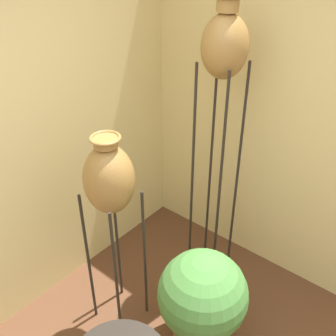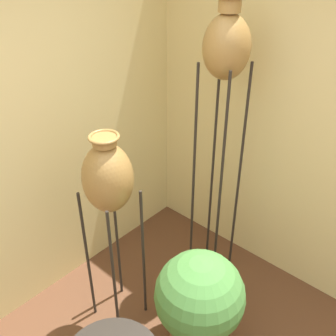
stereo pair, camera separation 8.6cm
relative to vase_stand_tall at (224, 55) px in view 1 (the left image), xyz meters
The scene contains 3 objects.
vase_stand_tall is the anchor object (origin of this frame).
vase_stand_medium 1.06m from the vase_stand_tall, 165.41° to the left, with size 0.31×0.31×1.50m.
potted_plant 1.58m from the vase_stand_tall, 150.15° to the right, with size 0.59×0.59×0.79m.
Camera 1 is at (-0.73, -0.37, 2.51)m, focal length 42.00 mm.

